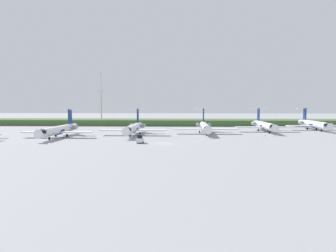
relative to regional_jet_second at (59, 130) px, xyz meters
name	(u,v)px	position (x,y,z in m)	size (l,w,h in m)	color
ground_plane	(168,134)	(34.79, 14.68, -2.54)	(500.00, 500.00, 0.00)	#939399
grass_berm	(173,122)	(34.79, 62.43, -1.08)	(320.00, 20.00, 2.90)	#426033
regional_jet_second	(59,130)	(0.00, 0.00, 0.00)	(22.81, 31.00, 9.00)	white
regional_jet_third	(134,128)	(23.01, 8.78, 0.00)	(22.81, 31.00, 9.00)	white
regional_jet_fourth	(205,127)	(48.11, 15.59, 0.00)	(22.81, 31.00, 9.00)	white
regional_jet_fifth	(264,125)	(71.69, 25.05, 0.00)	(22.81, 31.00, 9.00)	white
regional_jet_sixth	(314,124)	(94.02, 33.98, 0.00)	(22.81, 31.00, 9.00)	white
antenna_mast	(101,103)	(-1.87, 62.90, 8.52)	(4.40, 0.50, 26.78)	#B2B2B7
baggage_tug	(140,140)	(28.32, -14.46, -1.53)	(1.72, 3.20, 2.30)	silver
safety_cone_front_marker	(265,135)	(67.65, 6.90, -2.26)	(0.44, 0.44, 0.55)	orange
safety_cone_mid_marker	(275,136)	(71.01, 6.55, -2.26)	(0.44, 0.44, 0.55)	orange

